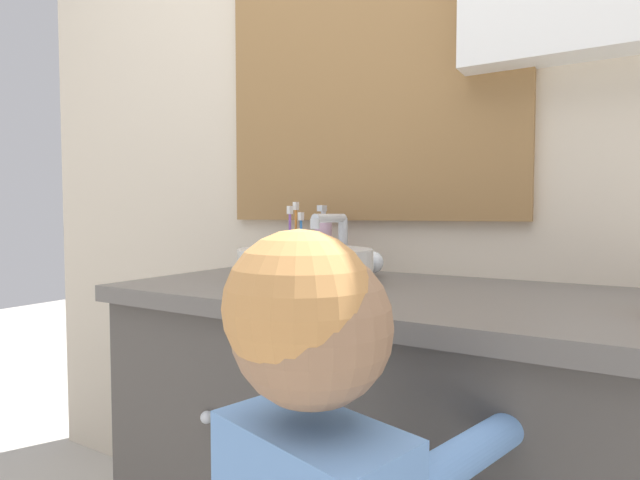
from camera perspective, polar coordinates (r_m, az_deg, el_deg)
name	(u,v)px	position (r m, az deg, el deg)	size (l,w,h in m)	color
wall_back	(442,92)	(1.36, 13.82, 16.12)	(3.20, 0.18, 2.50)	beige
vanity_counter	(390,479)	(1.18, 7.95, -25.44)	(1.15, 0.57, 0.82)	#4C4742
sink_basin	(308,264)	(1.12, -1.41, -2.81)	(0.30, 0.36, 0.16)	white
toothbrush_holder	(296,254)	(1.37, -2.78, -1.63)	(0.06, 0.06, 0.19)	beige
soap_dispenser	(323,245)	(1.34, 0.40, -0.52)	(0.05, 0.05, 0.18)	#CCA3BC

